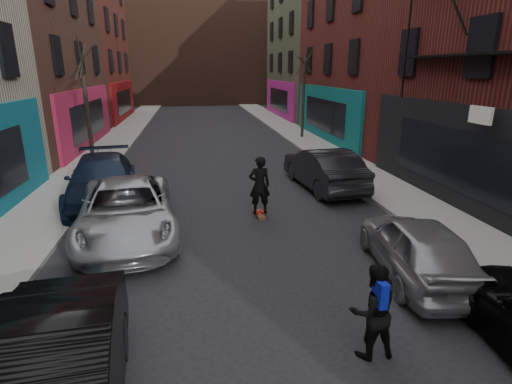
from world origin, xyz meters
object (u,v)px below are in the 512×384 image
object	(u,v)px
parked_right_end	(323,168)
pedestrian	(373,311)
tree_left_far	(85,95)
parked_left_end	(102,180)
parked_left_far	(127,210)
parked_right_far	(417,247)
skateboarder	(260,185)
skateboard	(259,215)
tree_right_far	(304,86)

from	to	relation	value
parked_right_end	pedestrian	size ratio (longest dim) A/B	2.99
tree_left_far	parked_left_end	distance (m)	6.88
parked_left_far	parked_right_far	world-z (taller)	parked_left_far
parked_right_far	skateboarder	distance (m)	5.27
parked_left_end	parked_right_far	distance (m)	10.59
parked_left_far	skateboard	xyz separation A→B (m)	(3.96, 0.99, -0.73)
tree_right_far	skateboard	xyz separation A→B (m)	(-5.44, -14.50, -3.48)
skateboard	parked_left_far	bearing A→B (deg)	-169.24
tree_right_far	pedestrian	size ratio (longest dim) A/B	4.13
pedestrian	parked_left_end	bearing A→B (deg)	-58.34
skateboarder	pedestrian	distance (m)	6.82
tree_left_far	parked_left_far	size ratio (longest dim) A/B	1.16
parked_left_end	skateboard	distance (m)	5.82
parked_right_far	tree_right_far	bearing A→B (deg)	-89.77
pedestrian	parked_left_far	bearing A→B (deg)	-52.76
parked_right_far	parked_left_end	bearing A→B (deg)	-31.61
skateboard	parked_right_end	bearing A→B (deg)	38.84
tree_left_far	parked_left_end	bearing A→B (deg)	-74.71
tree_left_far	pedestrian	distance (m)	17.28
parked_right_far	parked_right_end	distance (m)	7.14
tree_left_far	skateboard	xyz separation A→B (m)	(6.96, -8.50, -3.33)
tree_right_far	skateboarder	xyz separation A→B (m)	(-5.44, -14.50, -2.49)
parked_left_end	parked_right_end	size ratio (longest dim) A/B	1.13
tree_left_far	parked_right_end	size ratio (longest dim) A/B	1.32
tree_left_far	parked_left_far	world-z (taller)	tree_left_far
parked_left_far	parked_right_end	distance (m)	7.93
parked_left_end	parked_right_end	bearing A→B (deg)	-4.90
pedestrian	tree_left_far	bearing A→B (deg)	-64.95
tree_right_far	parked_left_far	world-z (taller)	tree_right_far
tree_right_far	skateboard	bearing A→B (deg)	-110.57
tree_right_far	parked_left_far	distance (m)	18.32
parked_left_far	parked_right_end	xyz separation A→B (m)	(7.00, 3.73, 0.03)
tree_right_far	parked_right_end	xyz separation A→B (m)	(-2.40, -11.75, -2.72)
parked_right_far	skateboarder	world-z (taller)	skateboarder
parked_right_far	skateboard	distance (m)	5.30
tree_left_far	parked_right_far	distance (m)	16.44
parked_left_far	parked_right_end	size ratio (longest dim) A/B	1.14
parked_left_end	pedestrian	world-z (taller)	pedestrian
parked_left_end	parked_right_far	size ratio (longest dim) A/B	1.33
tree_left_far	skateboard	size ratio (longest dim) A/B	8.12
parked_right_end	skateboard	distance (m)	4.16
parked_left_far	parked_right_end	world-z (taller)	parked_right_end
parked_right_end	tree_right_far	bearing A→B (deg)	-106.67
parked_right_far	parked_right_end	world-z (taller)	parked_right_end
tree_right_far	parked_right_far	xyz separation A→B (m)	(-2.55, -18.89, -2.82)
parked_left_end	pedestrian	size ratio (longest dim) A/B	3.38
parked_left_far	pedestrian	size ratio (longest dim) A/B	3.42
parked_left_far	parked_left_end	world-z (taller)	parked_left_end
skateboarder	tree_right_far	bearing A→B (deg)	-113.82
parked_left_end	tree_right_far	bearing A→B (deg)	40.94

